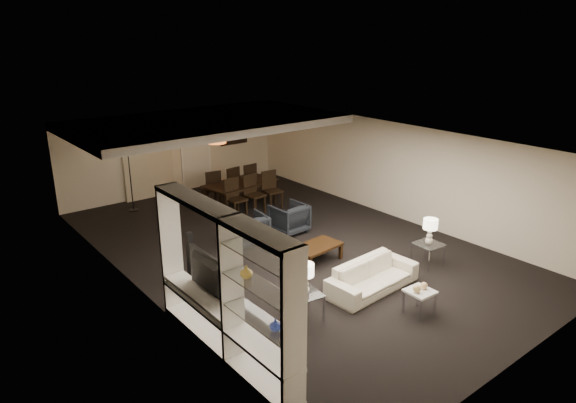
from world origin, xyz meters
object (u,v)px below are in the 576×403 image
Objects in this scene: side_table_right at (428,255)px; floor_speaker at (191,258)px; armchair_right at (289,218)px; marble_table at (419,302)px; coffee_table at (317,253)px; vase_amber at (246,272)px; table_lamp_right at (430,232)px; table_lamp_left at (305,279)px; chair_nr at (273,190)px; chair_fr at (246,180)px; floor_lamp at (130,178)px; chair_fm at (229,184)px; chair_fl at (211,187)px; chair_nm at (255,194)px; vase_blue at (275,325)px; sofa at (373,276)px; pendant_light at (216,139)px; dining_table at (242,195)px; chair_nl at (236,199)px; armchair_left at (249,229)px; television at (203,275)px; side_table_left at (305,306)px.

floor_speaker reaches higher than side_table_right.
armchair_right is 1.79× the size of marble_table.
vase_amber reaches higher than coffee_table.
marble_table is at bearing -147.09° from table_lamp_right.
chair_nr is (3.07, 4.98, -0.26)m from table_lamp_left.
floor_lamp is at bearing -19.48° from chair_fr.
chair_fm is (-0.93, 6.28, -0.26)m from table_lamp_right.
table_lamp_left is at bearing 81.39° from chair_fl.
vase_amber is 0.18× the size of chair_nm.
chair_nm is (4.07, 6.27, -0.63)m from vase_blue.
coffee_table is 2.41m from table_lamp_right.
chair_nr is 0.56× the size of floor_lamp.
floor_lamp is at bearing 78.96° from vase_amber.
table_lamp_left reaches higher than sofa.
side_table_right reaches higher than marble_table.
chair_fl is (-0.14, 0.18, -1.40)m from pendant_light.
chair_fl reaches higher than side_table_right.
vase_blue is at bearing 47.66° from armchair_right.
chair_fm is at bearing -172.04° from chair_fl.
armchair_right is (0.60, 1.70, 0.17)m from coffee_table.
chair_fm is at bearing 98.41° from table_lamp_right.
vase_amber is at bearing 90.00° from vase_blue.
pendant_light reaches higher than marble_table.
chair_fr reaches higher than dining_table.
side_table_right is 0.52× the size of chair_nr.
vase_blue is 7.84m from chair_nr.
floor_lamp reaches higher than chair_fr.
sofa is 5.69m from dining_table.
vase_amber reaches higher than vase_blue.
vase_amber reaches higher than chair_fm.
table_lamp_right is at bearing -43.26° from coffee_table.
chair_nr is (-0.33, 4.98, 0.27)m from side_table_right.
pendant_light is at bearing 126.60° from dining_table.
armchair_left is at bearing -117.64° from chair_nl.
chair_fl reaches higher than dining_table.
floor_lamp reaches higher than marble_table.
floor_lamp is at bearing -12.85° from television.
armchair_left is 3.50m from table_lamp_left.
side_table_right is at bearing 32.91° from marble_table.
dining_table is at bearing 79.19° from coffee_table.
table_lamp_right is 0.28× the size of dining_table.
side_table_left is 0.29× the size of floor_lamp.
side_table_right is 0.29× the size of floor_lamp.
marble_table is 0.42× the size of floor_speaker.
vase_blue reaches higher than marble_table.
marble_table is at bearing -104.36° from dining_table.
chair_fm is at bearing 84.04° from marble_table.
coffee_table is 1.81m from armchair_right.
floor_speaker reaches higher than table_lamp_left.
table_lamp_right is 5.73m from dining_table.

